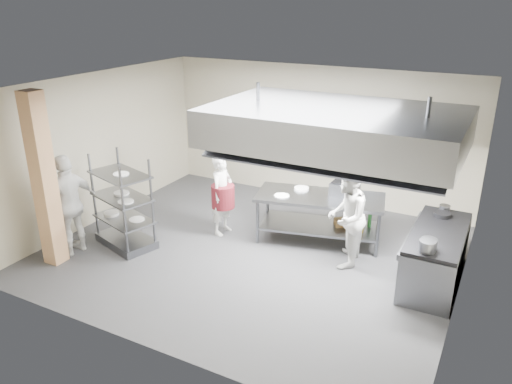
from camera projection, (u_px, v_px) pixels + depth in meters
The scene contains 23 objects.
floor at pixel (253, 252), 9.11m from camera, with size 7.00×7.00×0.00m, color #2D2D2F.
ceiling at pixel (252, 86), 8.02m from camera, with size 7.00×7.00×0.00m, color silver.
wall_back at pixel (316, 134), 11.04m from camera, with size 7.00×7.00×0.00m, color #ABA288.
wall_left at pixel (100, 148), 10.08m from camera, with size 6.00×6.00×0.00m, color #ABA288.
wall_right at pixel (470, 212), 7.05m from camera, with size 6.00×6.00×0.00m, color #ABA288.
column at pixel (44, 181), 8.25m from camera, with size 0.30×0.30×3.00m, color tan.
exhaust_hood at pixel (335, 127), 8.00m from camera, with size 4.00×2.50×0.60m, color gray.
hood_strip_a at pixel (284, 139), 8.51m from camera, with size 1.60×0.12×0.04m, color white.
hood_strip_b at pixel (389, 153), 7.73m from camera, with size 1.60×0.12×0.04m, color white.
wall_shelf at pixel (396, 147), 10.13m from camera, with size 1.50×0.28×0.04m, color gray.
island at pixel (319, 218), 9.39m from camera, with size 2.35×0.98×0.91m, color slate, non-canonical shape.
island_worktop at pixel (320, 197), 9.23m from camera, with size 2.35×0.98×0.06m, color gray.
island_undershelf at pixel (319, 226), 9.45m from camera, with size 2.16×0.88×0.04m, color slate.
pass_rack at pixel (123, 202), 9.08m from camera, with size 1.15×0.67×1.72m, color slate, non-canonical shape.
cooking_range at pixel (435, 258), 8.04m from camera, with size 0.80×2.00×0.84m, color gray.
range_top at pixel (439, 233), 7.88m from camera, with size 0.78×1.96×0.06m, color black.
chef_head at pixel (222, 195), 9.58m from camera, with size 0.58×0.38×1.59m, color silver.
chef_line at pixel (346, 217), 8.39m from camera, with size 0.86×0.67×1.78m, color silver.
chef_plating at pixel (70, 205), 8.80m from camera, with size 1.08×0.45×1.84m, color white.
griddle at pixel (345, 189), 9.22m from camera, with size 0.49×0.38×0.24m, color slate.
wicker_basket at pixel (343, 222), 9.38m from camera, with size 0.30×0.21×0.13m, color olive.
stockpot at pixel (427, 246), 7.21m from camera, with size 0.24×0.24×0.17m, color slate.
plate_stack at pixel (124, 217), 9.19m from camera, with size 0.28×0.28×0.05m, color white.
Camera 1 is at (3.81, -7.13, 4.35)m, focal length 35.00 mm.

